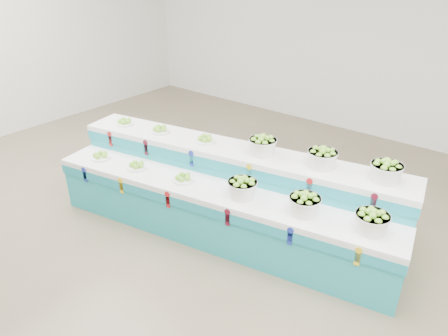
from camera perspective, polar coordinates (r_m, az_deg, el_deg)
The scene contains 15 objects.
ground at distance 5.04m, azimuth -8.15°, elevation -11.09°, with size 10.00×10.00×0.00m, color brown.
back_wall at distance 8.25m, azimuth 18.05°, elevation 18.36°, with size 10.00×10.00×0.00m, color silver.
display_stand at distance 5.05m, azimuth 0.00°, elevation -3.63°, with size 4.34×1.11×1.02m, color #24A4B0, non-canonical shape.
plate_lower_left at distance 5.67m, azimuth -16.83°, elevation 1.71°, with size 0.26×0.26×0.10m, color white.
plate_lower_mid at distance 5.29m, azimuth -12.06°, elevation 0.42°, with size 0.26×0.26×0.10m, color white.
plate_lower_right at distance 4.91m, azimuth -5.71°, elevation -1.30°, with size 0.26×0.26×0.10m, color white.
basket_lower_left at distance 4.54m, azimuth 2.58°, elevation -2.73°, with size 0.33×0.33×0.24m, color silver, non-canonical shape.
basket_lower_mid at distance 4.33m, azimuth 11.17°, elevation -4.90°, with size 0.33×0.33×0.24m, color silver, non-canonical shape.
basket_lower_right at distance 4.23m, azimuth 19.90°, elevation -6.99°, with size 0.33×0.33×0.24m, color silver, non-canonical shape.
plate_upper_left at distance 5.91m, azimuth -13.68°, elevation 6.35°, with size 0.26×0.26×0.10m, color white.
plate_upper_mid at distance 5.55m, azimuth -8.89°, elevation 5.41°, with size 0.26×0.26×0.10m, color white.
plate_upper_right at distance 5.19m, azimuth -2.63°, elevation 4.13°, with size 0.26×0.26×0.10m, color white.
basket_upper_left at distance 4.84m, azimuth 5.41°, elevation 3.18°, with size 0.33×0.33×0.24m, color silver, non-canonical shape.
basket_upper_mid at distance 4.64m, azimuth 13.53°, elevation 1.41°, with size 0.33×0.33×0.24m, color silver, non-canonical shape.
basket_upper_right at distance 4.55m, azimuth 21.66°, elevation -0.38°, with size 0.33×0.33×0.24m, color silver, non-canonical shape.
Camera 1 is at (2.99, -2.61, 3.11)m, focal length 32.82 mm.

